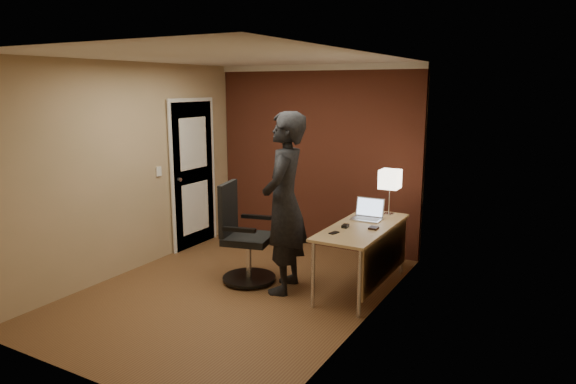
# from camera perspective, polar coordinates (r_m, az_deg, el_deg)

# --- Properties ---
(room) EXTENTS (4.00, 4.00, 4.00)m
(room) POSITION_cam_1_polar(r_m,az_deg,el_deg) (6.86, -0.49, 4.59)
(room) COLOR brown
(room) RESTS_ON ground
(desk) EXTENTS (0.60, 1.50, 0.73)m
(desk) POSITION_cam_1_polar(r_m,az_deg,el_deg) (5.65, 8.91, -5.06)
(desk) COLOR tan
(desk) RESTS_ON ground
(desk_lamp) EXTENTS (0.22, 0.22, 0.54)m
(desk_lamp) POSITION_cam_1_polar(r_m,az_deg,el_deg) (6.09, 11.26, 1.35)
(desk_lamp) COLOR silver
(desk_lamp) RESTS_ON desk
(laptop) EXTENTS (0.34, 0.27, 0.23)m
(laptop) POSITION_cam_1_polar(r_m,az_deg,el_deg) (5.92, 8.90, -2.36)
(laptop) COLOR silver
(laptop) RESTS_ON desk
(mouse) EXTENTS (0.07, 0.11, 0.03)m
(mouse) POSITION_cam_1_polar(r_m,az_deg,el_deg) (5.54, 6.39, -3.77)
(mouse) COLOR black
(mouse) RESTS_ON desk
(phone) EXTENTS (0.08, 0.13, 0.01)m
(phone) POSITION_cam_1_polar(r_m,az_deg,el_deg) (5.32, 5.14, -4.53)
(phone) COLOR black
(phone) RESTS_ON desk
(wallet) EXTENTS (0.09, 0.11, 0.02)m
(wallet) POSITION_cam_1_polar(r_m,az_deg,el_deg) (5.53, 9.49, -3.96)
(wallet) COLOR black
(wallet) RESTS_ON desk
(office_chair) EXTENTS (0.62, 0.69, 1.13)m
(office_chair) POSITION_cam_1_polar(r_m,az_deg,el_deg) (5.90, -5.07, -5.29)
(office_chair) COLOR black
(office_chair) RESTS_ON ground
(person) EXTENTS (0.63, 0.81, 1.96)m
(person) POSITION_cam_1_polar(r_m,az_deg,el_deg) (5.51, -0.41, -1.26)
(person) COLOR black
(person) RESTS_ON ground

